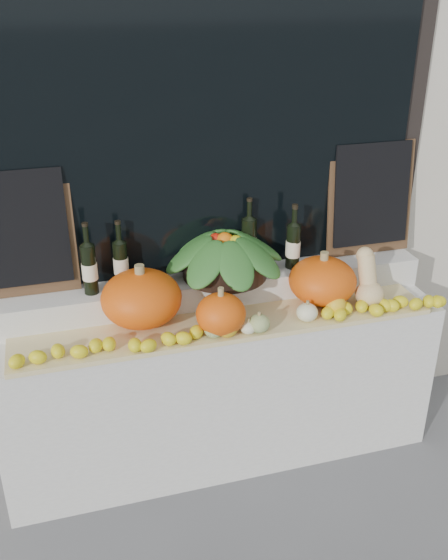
{
  "coord_description": "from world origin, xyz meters",
  "views": [
    {
      "loc": [
        -0.75,
        -1.16,
        2.47
      ],
      "look_at": [
        0.0,
        1.45,
        1.12
      ],
      "focal_mm": 40.0,
      "sensor_mm": 36.0,
      "label": 1
    }
  ],
  "objects_px": {
    "butternut_squash": "(368,283)",
    "produce_bowl": "(225,254)",
    "pumpkin_right": "(322,281)",
    "wine_bottle_tall": "(249,243)",
    "pumpkin_left": "(141,298)"
  },
  "relations": [
    {
      "from": "butternut_squash",
      "to": "produce_bowl",
      "type": "relative_size",
      "value": 0.43
    },
    {
      "from": "butternut_squash",
      "to": "produce_bowl",
      "type": "height_order",
      "value": "produce_bowl"
    },
    {
      "from": "pumpkin_right",
      "to": "wine_bottle_tall",
      "type": "height_order",
      "value": "wine_bottle_tall"
    },
    {
      "from": "pumpkin_left",
      "to": "pumpkin_right",
      "type": "bearing_deg",
      "value": -2.38
    },
    {
      "from": "pumpkin_right",
      "to": "wine_bottle_tall",
      "type": "xyz_separation_m",
      "value": [
        -0.32,
        0.25,
        0.15
      ]
    },
    {
      "from": "butternut_squash",
      "to": "produce_bowl",
      "type": "bearing_deg",
      "value": 159.16
    },
    {
      "from": "butternut_squash",
      "to": "wine_bottle_tall",
      "type": "bearing_deg",
      "value": 148.88
    },
    {
      "from": "butternut_squash",
      "to": "wine_bottle_tall",
      "type": "distance_m",
      "value": 0.66
    },
    {
      "from": "pumpkin_left",
      "to": "produce_bowl",
      "type": "distance_m",
      "value": 0.5
    },
    {
      "from": "produce_bowl",
      "to": "wine_bottle_tall",
      "type": "relative_size",
      "value": 1.74
    },
    {
      "from": "pumpkin_right",
      "to": "wine_bottle_tall",
      "type": "distance_m",
      "value": 0.44
    },
    {
      "from": "produce_bowl",
      "to": "wine_bottle_tall",
      "type": "xyz_separation_m",
      "value": [
        0.15,
        0.06,
        0.02
      ]
    },
    {
      "from": "pumpkin_left",
      "to": "produce_bowl",
      "type": "xyz_separation_m",
      "value": [
        0.46,
        0.14,
        0.12
      ]
    },
    {
      "from": "pumpkin_right",
      "to": "butternut_squash",
      "type": "relative_size",
      "value": 1.2
    },
    {
      "from": "produce_bowl",
      "to": "pumpkin_left",
      "type": "bearing_deg",
      "value": -162.97
    }
  ]
}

